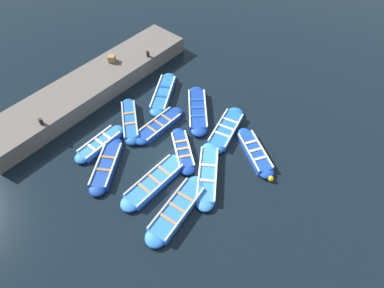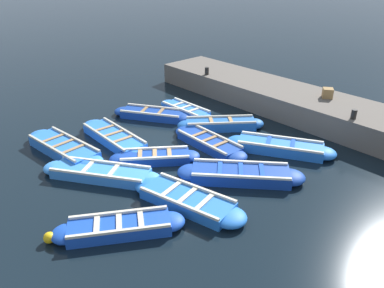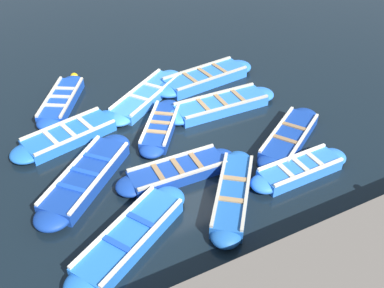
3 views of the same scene
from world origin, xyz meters
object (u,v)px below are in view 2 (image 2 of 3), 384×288
Objects in this scene: boat_outer_left at (187,200)px; boat_broadside at (280,147)px; wooden_crate at (328,93)px; boat_alongside at (186,111)px; boat_far_corner at (153,114)px; boat_bow_out at (240,175)px; bollard_north at (354,114)px; boat_tucked at (101,173)px; boat_outer_right at (64,148)px; buoy_orange_near at (49,238)px; boat_near_quay at (221,124)px; boat_stern_in at (114,138)px; boat_centre at (120,227)px; bollard_mid_north at (207,71)px; boat_end_of_row at (155,157)px; boat_mid_row at (209,143)px.

boat_broadside is at bearing 2.12° from boat_outer_left.
boat_alongside is at bearing 131.93° from wooden_crate.
boat_outer_left is 6.50m from boat_far_corner.
bollard_north is (4.91, -1.01, 0.97)m from boat_bow_out.
boat_broadside is (5.59, -2.74, 0.02)m from boat_tucked.
buoy_orange_near is (-2.32, -4.11, -0.05)m from boat_outer_right.
boat_near_quay is 1.03× the size of boat_alongside.
boat_alongside is at bearing -1.69° from boat_outer_right.
boat_stern_in is 5.54m from buoy_orange_near.
boat_centre is at bearing -143.40° from boat_alongside.
bollard_north is at bearing -57.51° from boat_near_quay.
boat_outer_left is at bearing -17.67° from buoy_orange_near.
bollard_mid_north is (8.06, 3.54, 1.00)m from boat_tucked.
buoy_orange_near is at bearing -153.11° from bollard_mid_north.
boat_end_of_row is at bearing -125.71° from boat_far_corner.
boat_alongside is 3.11m from bollard_mid_north.
boat_near_quay is 6.98m from boat_centre.
boat_stern_in reaches higher than boat_mid_row.
boat_outer_right is 2.33m from boat_tucked.
boat_centre is 1.05× the size of boat_alongside.
boat_alongside is 4.89m from boat_broadside.
boat_centre is 1.68m from buoy_orange_near.
boat_broadside is at bearing -33.16° from boat_end_of_row.
boat_tucked is at bearing 69.40° from boat_centre.
boat_outer_right reaches higher than boat_tucked.
wooden_crate is (6.24, 0.79, 1.00)m from boat_bow_out.
boat_tucked reaches higher than buoy_orange_near.
boat_near_quay is 4.23m from boat_stern_in.
wooden_crate is (3.93, -2.28, 0.99)m from boat_near_quay.
wooden_crate is (5.26, -5.04, 1.02)m from boat_far_corner.
boat_end_of_row is at bearing 38.87° from boat_centre.
bollard_north is at bearing -38.75° from boat_mid_row.
boat_bow_out is 0.95× the size of boat_outer_left.
boat_outer_right is at bearing 93.14° from boat_tucked.
bollard_north is (2.47, -1.29, 0.97)m from boat_broadside.
boat_centre reaches higher than boat_end_of_row.
boat_outer_left reaches higher than boat_end_of_row.
boat_end_of_row is 0.85× the size of boat_far_corner.
boat_tucked is 10.55× the size of bollard_north.
boat_tucked is 3.03m from buoy_orange_near.
boat_alongside reaches higher than buoy_orange_near.
boat_bow_out is 4.36m from boat_tucked.
buoy_orange_near is (-6.57, -4.60, -0.02)m from boat_far_corner.
boat_tucked is at bearing 166.65° from wooden_crate.
boat_end_of_row is (1.88, -0.31, -0.01)m from boat_tucked.
boat_centre is 2.05m from boat_outer_left.
boat_far_corner is at bearing 19.81° from boat_stern_in.
boat_mid_row is (-1.46, -0.82, -0.03)m from boat_near_quay.
boat_tucked is at bearing 153.45° from bollard_north.
boat_centre is 0.96× the size of boat_far_corner.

